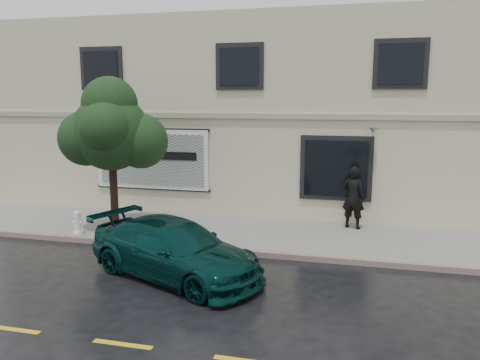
% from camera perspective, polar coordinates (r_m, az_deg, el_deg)
% --- Properties ---
extents(ground, '(90.00, 90.00, 0.00)m').
position_cam_1_polar(ground, '(11.69, -5.98, -11.10)').
color(ground, black).
rests_on(ground, ground).
extents(sidewalk, '(20.00, 3.50, 0.15)m').
position_cam_1_polar(sidewalk, '(14.60, -1.66, -6.39)').
color(sidewalk, gray).
rests_on(sidewalk, ground).
extents(curb, '(20.00, 0.18, 0.16)m').
position_cam_1_polar(curb, '(13.00, -3.73, -8.50)').
color(curb, slate).
rests_on(curb, ground).
extents(road_marking, '(19.00, 0.12, 0.01)m').
position_cam_1_polar(road_marking, '(8.78, -14.12, -18.85)').
color(road_marking, gold).
rests_on(road_marking, ground).
extents(building, '(20.00, 8.12, 7.00)m').
position_cam_1_polar(building, '(19.61, 2.79, 7.97)').
color(building, beige).
rests_on(building, ground).
extents(billboard, '(4.30, 0.16, 2.20)m').
position_cam_1_polar(billboard, '(16.81, -10.75, 2.51)').
color(billboard, white).
rests_on(billboard, ground).
extents(car, '(5.02, 3.69, 1.34)m').
position_cam_1_polar(car, '(11.26, -8.00, -8.36)').
color(car, '#08322F').
rests_on(car, ground).
extents(pedestrian, '(0.83, 0.67, 1.97)m').
position_cam_1_polar(pedestrian, '(14.98, 13.65, -2.06)').
color(pedestrian, black).
rests_on(pedestrian, sidewalk).
extents(umbrella, '(1.38, 1.38, 0.80)m').
position_cam_1_polar(umbrella, '(14.76, 13.87, 3.20)').
color(umbrella, black).
rests_on(umbrella, pedestrian).
extents(street_tree, '(2.25, 2.25, 4.17)m').
position_cam_1_polar(street_tree, '(14.29, -15.44, 5.55)').
color(street_tree, black).
rests_on(street_tree, sidewalk).
extents(fire_hydrant, '(0.30, 0.28, 0.72)m').
position_cam_1_polar(fire_hydrant, '(14.91, -19.18, -4.91)').
color(fire_hydrant, white).
rests_on(fire_hydrant, sidewalk).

